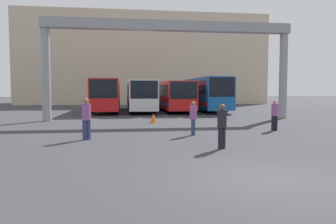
# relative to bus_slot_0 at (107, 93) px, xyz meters

# --- Properties ---
(ground_plane) EXTENTS (200.00, 200.00, 0.00)m
(ground_plane) POSITION_rel_bus_slot_0_xyz_m (5.03, -26.15, -1.82)
(ground_plane) COLOR #38383D
(building_backdrop) EXTENTS (37.64, 12.00, 13.71)m
(building_backdrop) POSITION_rel_bus_slot_0_xyz_m (5.03, 20.61, 5.04)
(building_backdrop) COLOR beige
(building_backdrop) RESTS_ON ground
(overhead_gantry) EXTENTS (18.02, 0.80, 7.12)m
(overhead_gantry) POSITION_rel_bus_slot_0_xyz_m (5.03, -9.84, 3.83)
(overhead_gantry) COLOR gray
(overhead_gantry) RESTS_ON ground
(bus_slot_0) EXTENTS (2.50, 12.35, 3.15)m
(bus_slot_0) POSITION_rel_bus_slot_0_xyz_m (0.00, 0.00, 0.00)
(bus_slot_0) COLOR red
(bus_slot_0) RESTS_ON ground
(bus_slot_1) EXTENTS (2.53, 11.72, 3.05)m
(bus_slot_1) POSITION_rel_bus_slot_0_xyz_m (3.36, -0.32, -0.06)
(bus_slot_1) COLOR silver
(bus_slot_1) RESTS_ON ground
(bus_slot_2) EXTENTS (2.57, 10.93, 2.95)m
(bus_slot_2) POSITION_rel_bus_slot_0_xyz_m (6.71, -0.71, -0.11)
(bus_slot_2) COLOR red
(bus_slot_2) RESTS_ON ground
(bus_slot_3) EXTENTS (2.50, 10.60, 3.35)m
(bus_slot_3) POSITION_rel_bus_slot_0_xyz_m (10.07, -0.88, 0.11)
(bus_slot_3) COLOR #1959A5
(bus_slot_3) RESTS_ON ground
(pedestrian_near_left) EXTENTS (0.35, 0.35, 1.66)m
(pedestrian_near_left) POSITION_rel_bus_slot_0_xyz_m (9.59, -17.03, -0.94)
(pedestrian_near_left) COLOR black
(pedestrian_near_left) RESTS_ON ground
(pedestrian_mid_left) EXTENTS (0.37, 0.37, 1.80)m
(pedestrian_mid_left) POSITION_rel_bus_slot_0_xyz_m (-0.03, -18.96, -0.86)
(pedestrian_mid_left) COLOR navy
(pedestrian_mid_left) RESTS_ON ground
(pedestrian_far_center) EXTENTS (0.34, 0.34, 1.65)m
(pedestrian_far_center) POSITION_rel_bus_slot_0_xyz_m (5.16, -21.91, -0.94)
(pedestrian_far_center) COLOR black
(pedestrian_far_center) RESTS_ON ground
(pedestrian_near_center) EXTENTS (0.34, 0.34, 1.62)m
(pedestrian_near_center) POSITION_rel_bus_slot_0_xyz_m (4.89, -18.23, -0.96)
(pedestrian_near_center) COLOR navy
(pedestrian_near_center) RESTS_ON ground
(traffic_cone) EXTENTS (0.43, 0.43, 0.63)m
(traffic_cone) POSITION_rel_bus_slot_0_xyz_m (3.56, -12.07, -1.51)
(traffic_cone) COLOR orange
(traffic_cone) RESTS_ON ground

